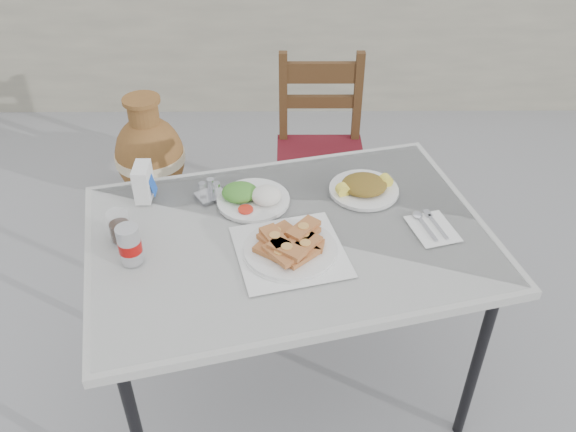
{
  "coord_description": "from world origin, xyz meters",
  "views": [
    {
      "loc": [
        -0.11,
        -1.44,
        2.01
      ],
      "look_at": [
        -0.1,
        0.12,
        0.81
      ],
      "focal_mm": 38.0,
      "sensor_mm": 36.0,
      "label": 1
    }
  ],
  "objects_px": {
    "cola_glass": "(120,228)",
    "napkin_holder": "(143,182)",
    "terracotta_urn": "(150,157)",
    "pide_plate": "(290,244)",
    "salad_rice_plate": "(252,196)",
    "salad_chopped_plate": "(364,187)",
    "cafe_table": "(290,246)",
    "chair": "(320,153)",
    "soda_can": "(130,245)",
    "condiment_caddy": "(211,192)"
  },
  "relations": [
    {
      "from": "salad_chopped_plate",
      "to": "condiment_caddy",
      "type": "relative_size",
      "value": 1.97
    },
    {
      "from": "cafe_table",
      "to": "cola_glass",
      "type": "bearing_deg",
      "value": -177.29
    },
    {
      "from": "soda_can",
      "to": "cola_glass",
      "type": "height_order",
      "value": "soda_can"
    },
    {
      "from": "chair",
      "to": "pide_plate",
      "type": "bearing_deg",
      "value": -98.08
    },
    {
      "from": "salad_rice_plate",
      "to": "pide_plate",
      "type": "bearing_deg",
      "value": -64.27
    },
    {
      "from": "napkin_holder",
      "to": "salad_rice_plate",
      "type": "bearing_deg",
      "value": -4.98
    },
    {
      "from": "soda_can",
      "to": "cafe_table",
      "type": "bearing_deg",
      "value": 15.29
    },
    {
      "from": "soda_can",
      "to": "cola_glass",
      "type": "bearing_deg",
      "value": 117.57
    },
    {
      "from": "cafe_table",
      "to": "salad_chopped_plate",
      "type": "distance_m",
      "value": 0.35
    },
    {
      "from": "salad_chopped_plate",
      "to": "terracotta_urn",
      "type": "xyz_separation_m",
      "value": [
        -0.99,
        1.0,
        -0.5
      ]
    },
    {
      "from": "pide_plate",
      "to": "cafe_table",
      "type": "bearing_deg",
      "value": 90.46
    },
    {
      "from": "cola_glass",
      "to": "condiment_caddy",
      "type": "height_order",
      "value": "cola_glass"
    },
    {
      "from": "pide_plate",
      "to": "soda_can",
      "type": "xyz_separation_m",
      "value": [
        -0.48,
        -0.04,
        0.03
      ]
    },
    {
      "from": "cafe_table",
      "to": "chair",
      "type": "bearing_deg",
      "value": 80.88
    },
    {
      "from": "napkin_holder",
      "to": "terracotta_urn",
      "type": "height_order",
      "value": "napkin_holder"
    },
    {
      "from": "soda_can",
      "to": "condiment_caddy",
      "type": "distance_m",
      "value": 0.39
    },
    {
      "from": "pide_plate",
      "to": "salad_chopped_plate",
      "type": "height_order",
      "value": "pide_plate"
    },
    {
      "from": "cafe_table",
      "to": "soda_can",
      "type": "relative_size",
      "value": 11.51
    },
    {
      "from": "cafe_table",
      "to": "cola_glass",
      "type": "distance_m",
      "value": 0.54
    },
    {
      "from": "salad_chopped_plate",
      "to": "cafe_table",
      "type": "bearing_deg",
      "value": -138.89
    },
    {
      "from": "cola_glass",
      "to": "chair",
      "type": "xyz_separation_m",
      "value": [
        0.69,
        0.99,
        -0.34
      ]
    },
    {
      "from": "salad_rice_plate",
      "to": "salad_chopped_plate",
      "type": "relative_size",
      "value": 1.03
    },
    {
      "from": "soda_can",
      "to": "napkin_holder",
      "type": "distance_m",
      "value": 0.33
    },
    {
      "from": "cafe_table",
      "to": "salad_chopped_plate",
      "type": "relative_size",
      "value": 5.94
    },
    {
      "from": "cafe_table",
      "to": "salad_rice_plate",
      "type": "xyz_separation_m",
      "value": [
        -0.13,
        0.17,
        0.08
      ]
    },
    {
      "from": "cafe_table",
      "to": "terracotta_urn",
      "type": "height_order",
      "value": "cafe_table"
    },
    {
      "from": "cola_glass",
      "to": "napkin_holder",
      "type": "height_order",
      "value": "napkin_holder"
    },
    {
      "from": "pide_plate",
      "to": "chair",
      "type": "xyz_separation_m",
      "value": [
        0.15,
        1.06,
        -0.33
      ]
    },
    {
      "from": "napkin_holder",
      "to": "cola_glass",
      "type": "bearing_deg",
      "value": -98.73
    },
    {
      "from": "salad_rice_plate",
      "to": "soda_can",
      "type": "height_order",
      "value": "soda_can"
    },
    {
      "from": "pide_plate",
      "to": "terracotta_urn",
      "type": "relative_size",
      "value": 0.62
    },
    {
      "from": "pide_plate",
      "to": "cola_glass",
      "type": "xyz_separation_m",
      "value": [
        -0.53,
        0.07,
        0.01
      ]
    },
    {
      "from": "pide_plate",
      "to": "salad_chopped_plate",
      "type": "relative_size",
      "value": 1.62
    },
    {
      "from": "salad_rice_plate",
      "to": "soda_can",
      "type": "bearing_deg",
      "value": -139.42
    },
    {
      "from": "salad_chopped_plate",
      "to": "napkin_holder",
      "type": "xyz_separation_m",
      "value": [
        -0.76,
        -0.03,
        0.04
      ]
    },
    {
      "from": "chair",
      "to": "napkin_holder",
      "type": "bearing_deg",
      "value": -130.29
    },
    {
      "from": "cola_glass",
      "to": "pide_plate",
      "type": "bearing_deg",
      "value": -7.14
    },
    {
      "from": "pide_plate",
      "to": "terracotta_urn",
      "type": "height_order",
      "value": "pide_plate"
    },
    {
      "from": "soda_can",
      "to": "chair",
      "type": "relative_size",
      "value": 0.14
    },
    {
      "from": "cafe_table",
      "to": "salad_rice_plate",
      "type": "distance_m",
      "value": 0.23
    },
    {
      "from": "cafe_table",
      "to": "pide_plate",
      "type": "xyz_separation_m",
      "value": [
        0.0,
        -0.09,
        0.08
      ]
    },
    {
      "from": "soda_can",
      "to": "terracotta_urn",
      "type": "height_order",
      "value": "soda_can"
    },
    {
      "from": "pide_plate",
      "to": "salad_rice_plate",
      "type": "height_order",
      "value": "pide_plate"
    },
    {
      "from": "salad_rice_plate",
      "to": "condiment_caddy",
      "type": "relative_size",
      "value": 2.02
    },
    {
      "from": "salad_rice_plate",
      "to": "soda_can",
      "type": "distance_m",
      "value": 0.46
    },
    {
      "from": "cafe_table",
      "to": "chair",
      "type": "height_order",
      "value": "chair"
    },
    {
      "from": "condiment_caddy",
      "to": "terracotta_urn",
      "type": "relative_size",
      "value": 0.19
    },
    {
      "from": "cafe_table",
      "to": "soda_can",
      "type": "height_order",
      "value": "soda_can"
    },
    {
      "from": "napkin_holder",
      "to": "condiment_caddy",
      "type": "distance_m",
      "value": 0.23
    },
    {
      "from": "terracotta_urn",
      "to": "cola_glass",
      "type": "bearing_deg",
      "value": -81.22
    }
  ]
}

